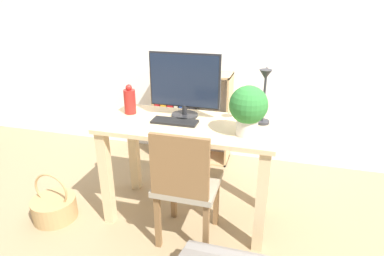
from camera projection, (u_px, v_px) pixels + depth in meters
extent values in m
plane|color=#997F5B|center=(189.00, 213.00, 2.50)|extent=(10.00, 10.00, 0.00)
cube|color=white|center=(221.00, 27.00, 2.98)|extent=(8.00, 0.05, 2.60)
cube|color=#D8BC8C|center=(188.00, 125.00, 2.21)|extent=(1.20, 0.57, 0.03)
cube|color=#D8BC8C|center=(106.00, 178.00, 2.28)|extent=(0.07, 0.07, 0.73)
cube|color=#D8BC8C|center=(261.00, 203.00, 2.02)|extent=(0.07, 0.07, 0.73)
cube|color=#D8BC8C|center=(134.00, 150.00, 2.70)|extent=(0.07, 0.07, 0.73)
cube|color=#D8BC8C|center=(266.00, 168.00, 2.43)|extent=(0.07, 0.07, 0.73)
cylinder|color=#232326|center=(185.00, 115.00, 2.33)|extent=(0.19, 0.19, 0.02)
cylinder|color=#232326|center=(185.00, 110.00, 2.31)|extent=(0.04, 0.04, 0.07)
cube|color=#232326|center=(185.00, 80.00, 2.24)|extent=(0.51, 0.02, 0.39)
cube|color=#192338|center=(184.00, 81.00, 2.23)|extent=(0.49, 0.03, 0.36)
cube|color=black|center=(175.00, 122.00, 2.21)|extent=(0.32, 0.12, 0.02)
cylinder|color=#B2231E|center=(130.00, 102.00, 2.36)|extent=(0.09, 0.09, 0.18)
sphere|color=#B2231E|center=(129.00, 88.00, 2.32)|extent=(0.05, 0.05, 0.05)
cylinder|color=#2D2D33|center=(262.00, 122.00, 2.20)|extent=(0.10, 0.10, 0.02)
cylinder|color=#2D2D33|center=(264.00, 95.00, 2.13)|extent=(0.02, 0.02, 0.36)
cylinder|color=#2D2D33|center=(266.00, 70.00, 2.02)|extent=(0.01, 0.10, 0.01)
cone|color=#2D2D33|center=(266.00, 75.00, 1.98)|extent=(0.08, 0.08, 0.06)
cylinder|color=silver|center=(247.00, 127.00, 2.00)|extent=(0.13, 0.13, 0.10)
sphere|color=#2D7A33|center=(248.00, 105.00, 1.95)|extent=(0.24, 0.24, 0.24)
cube|color=#9E937F|center=(188.00, 183.00, 2.12)|extent=(0.40, 0.40, 0.04)
cube|color=brown|center=(179.00, 167.00, 1.87)|extent=(0.36, 0.03, 0.40)
cube|color=brown|center=(158.00, 221.00, 2.10)|extent=(0.04, 0.04, 0.40)
cube|color=brown|center=(206.00, 230.00, 2.02)|extent=(0.04, 0.04, 0.40)
cube|color=brown|center=(174.00, 194.00, 2.39)|extent=(0.04, 0.04, 0.40)
cube|color=brown|center=(216.00, 201.00, 2.31)|extent=(0.04, 0.04, 0.40)
cube|color=tan|center=(158.00, 113.00, 3.29)|extent=(0.02, 0.28, 0.90)
cube|color=tan|center=(229.00, 120.00, 3.11)|extent=(0.02, 0.28, 0.90)
cube|color=tan|center=(192.00, 155.00, 3.37)|extent=(0.75, 0.28, 0.02)
cube|color=tan|center=(192.00, 73.00, 3.04)|extent=(0.75, 0.28, 0.02)
cube|color=tan|center=(192.00, 116.00, 3.20)|extent=(0.72, 0.28, 0.02)
cube|color=#2D7F38|center=(162.00, 137.00, 3.39)|extent=(0.04, 0.24, 0.33)
cube|color=#2D7F38|center=(168.00, 139.00, 3.38)|extent=(0.04, 0.24, 0.31)
cube|color=orange|center=(173.00, 136.00, 3.35)|extent=(0.05, 0.24, 0.39)
cube|color=red|center=(178.00, 139.00, 3.34)|extent=(0.04, 0.24, 0.33)
cube|color=red|center=(161.00, 100.00, 3.23)|extent=(0.04, 0.24, 0.28)
cube|color=orange|center=(167.00, 102.00, 3.22)|extent=(0.06, 0.24, 0.24)
cube|color=red|center=(173.00, 96.00, 3.18)|extent=(0.06, 0.24, 0.37)
cube|color=beige|center=(179.00, 98.00, 3.17)|extent=(0.04, 0.24, 0.34)
cube|color=navy|center=(186.00, 99.00, 3.15)|extent=(0.07, 0.24, 0.33)
cube|color=black|center=(192.00, 99.00, 3.14)|extent=(0.04, 0.24, 0.35)
cylinder|color=tan|center=(55.00, 208.00, 2.42)|extent=(0.32, 0.32, 0.16)
torus|color=tan|center=(51.00, 190.00, 2.36)|extent=(0.27, 0.02, 0.27)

